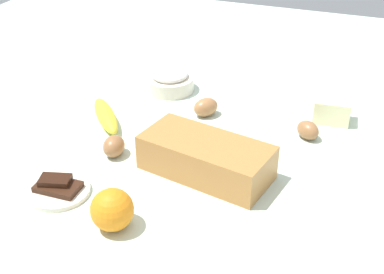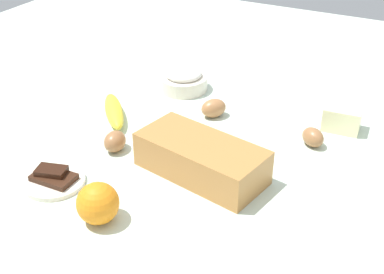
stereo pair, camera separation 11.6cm
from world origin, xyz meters
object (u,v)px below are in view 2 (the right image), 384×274
(banana, at_px, (114,111))
(chocolate_plate, at_px, (54,179))
(egg_near_butter, at_px, (214,108))
(flour_bowl, at_px, (183,79))
(orange_fruit, at_px, (98,203))
(loaf_pan, at_px, (201,158))
(egg_beside_bowl, at_px, (313,137))
(egg_loose, at_px, (115,141))
(butter_block, at_px, (342,119))

(banana, bearing_deg, chocolate_plate, 100.45)
(egg_near_butter, xyz_separation_m, chocolate_plate, (0.17, 0.42, -0.01))
(flour_bowl, bearing_deg, banana, 71.57)
(flour_bowl, relative_size, orange_fruit, 1.69)
(loaf_pan, xyz_separation_m, egg_beside_bowl, (-0.18, -0.23, -0.02))
(chocolate_plate, bearing_deg, egg_beside_bowl, -137.42)
(egg_beside_bowl, bearing_deg, egg_loose, 30.50)
(butter_block, relative_size, egg_beside_bowl, 1.48)
(egg_loose, distance_m, chocolate_plate, 0.17)
(egg_near_butter, bearing_deg, egg_loose, 62.79)
(orange_fruit, relative_size, butter_block, 0.91)
(loaf_pan, bearing_deg, egg_near_butter, -59.17)
(orange_fruit, xyz_separation_m, egg_loose, (0.12, -0.22, -0.02))
(egg_near_butter, xyz_separation_m, egg_beside_bowl, (-0.27, 0.02, -0.00))
(flour_bowl, bearing_deg, egg_beside_bowl, 163.06)
(egg_near_butter, bearing_deg, chocolate_plate, 68.07)
(egg_loose, bearing_deg, banana, -53.92)
(butter_block, bearing_deg, banana, 21.81)
(flour_bowl, relative_size, chocolate_plate, 1.07)
(egg_loose, xyz_separation_m, chocolate_plate, (0.04, 0.17, -0.01))
(orange_fruit, distance_m, egg_loose, 0.25)
(butter_block, height_order, egg_near_butter, butter_block)
(chocolate_plate, bearing_deg, orange_fruit, 161.64)
(butter_block, relative_size, egg_near_butter, 1.33)
(orange_fruit, xyz_separation_m, egg_near_butter, (-0.01, -0.48, -0.02))
(banana, xyz_separation_m, chocolate_plate, (-0.05, 0.30, -0.01))
(egg_near_butter, relative_size, egg_loose, 1.10)
(loaf_pan, distance_m, butter_block, 0.40)
(orange_fruit, bearing_deg, egg_near_butter, -91.67)
(egg_near_butter, height_order, egg_loose, same)
(egg_beside_bowl, relative_size, chocolate_plate, 0.47)
(banana, relative_size, butter_block, 2.11)
(egg_loose, bearing_deg, chocolate_plate, 76.89)
(orange_fruit, height_order, butter_block, orange_fruit)
(egg_loose, bearing_deg, loaf_pan, -177.83)
(banana, bearing_deg, butter_block, -158.19)
(flour_bowl, relative_size, banana, 0.73)
(flour_bowl, xyz_separation_m, orange_fruit, (-0.13, 0.58, 0.01))
(loaf_pan, relative_size, flour_bowl, 2.16)
(banana, xyz_separation_m, egg_loose, (-0.09, 0.13, 0.00))
(banana, relative_size, egg_beside_bowl, 3.13)
(egg_loose, bearing_deg, orange_fruit, 118.10)
(flour_bowl, xyz_separation_m, egg_loose, (-0.02, 0.36, -0.01))
(banana, height_order, egg_near_butter, egg_near_butter)
(loaf_pan, height_order, butter_block, loaf_pan)
(flour_bowl, height_order, orange_fruit, orange_fruit)
(loaf_pan, xyz_separation_m, egg_loose, (0.22, 0.01, -0.02))
(loaf_pan, distance_m, orange_fruit, 0.25)
(butter_block, bearing_deg, flour_bowl, -2.42)
(flour_bowl, distance_m, egg_loose, 0.36)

